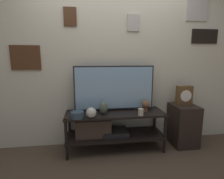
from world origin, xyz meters
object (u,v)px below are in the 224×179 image
object	(u,v)px
vase_urn_stoneware	(103,108)
mantel_clock	(184,95)
television	(114,88)
vase_round_glass	(91,113)
decorative_bust	(146,105)
vase_wide_bowl	(77,115)
candle_jar	(141,112)

from	to	relation	value
vase_urn_stoneware	mantel_clock	bearing A→B (deg)	4.83
television	vase_round_glass	world-z (taller)	television
television	decorative_bust	size ratio (longest dim) A/B	6.74
television	mantel_clock	distance (m)	1.10
television	vase_wide_bowl	distance (m)	0.66
vase_round_glass	candle_jar	world-z (taller)	vase_round_glass
television	decorative_bust	xyz separation A→B (m)	(0.45, -0.12, -0.24)
vase_wide_bowl	mantel_clock	xyz separation A→B (m)	(1.62, 0.22, 0.17)
vase_round_glass	vase_urn_stoneware	bearing A→B (deg)	36.24
decorative_bust	mantel_clock	distance (m)	0.65
mantel_clock	decorative_bust	bearing A→B (deg)	-172.93
mantel_clock	candle_jar	bearing A→B (deg)	-162.85
television	vase_wide_bowl	world-z (taller)	television
mantel_clock	vase_wide_bowl	bearing A→B (deg)	-172.18
television	decorative_bust	bearing A→B (deg)	-14.97
vase_round_glass	candle_jar	xyz separation A→B (m)	(0.68, -0.00, -0.02)
vase_wide_bowl	television	bearing A→B (deg)	26.52
vase_urn_stoneware	decorative_bust	xyz separation A→B (m)	(0.62, 0.03, 0.02)
vase_urn_stoneware	vase_round_glass	distance (m)	0.22
vase_round_glass	mantel_clock	size ratio (longest dim) A/B	0.47
mantel_clock	television	bearing A→B (deg)	177.84
vase_wide_bowl	mantel_clock	distance (m)	1.64
candle_jar	mantel_clock	bearing A→B (deg)	17.15
vase_urn_stoneware	vase_wide_bowl	xyz separation A→B (m)	(-0.35, -0.12, -0.05)
television	decorative_bust	world-z (taller)	television
decorative_bust	candle_jar	bearing A→B (deg)	-127.87
vase_urn_stoneware	decorative_bust	distance (m)	0.63
television	candle_jar	xyz separation A→B (m)	(0.33, -0.28, -0.30)
vase_wide_bowl	mantel_clock	bearing A→B (deg)	7.82
candle_jar	decorative_bust	bearing A→B (deg)	52.13
vase_wide_bowl	decorative_bust	xyz separation A→B (m)	(0.98, 0.14, 0.06)
vase_urn_stoneware	decorative_bust	size ratio (longest dim) A/B	1.02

